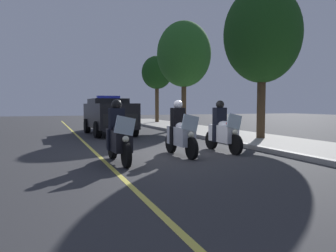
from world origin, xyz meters
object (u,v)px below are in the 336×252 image
(police_suv, at_px, (109,114))
(tree_far_back, at_px, (184,54))
(police_motorcycle_lead_right, at_px, (180,133))
(tree_behind_suv, at_px, (157,73))
(police_motorcycle_trailing, at_px, (223,131))
(tree_mid_block, at_px, (262,35))
(police_motorcycle_lead_left, at_px, (119,137))

(police_suv, relative_size, tree_far_back, 0.72)
(police_motorcycle_lead_right, relative_size, tree_behind_suv, 0.38)
(police_motorcycle_trailing, distance_m, tree_mid_block, 5.84)
(police_suv, bearing_deg, tree_behind_suv, 148.44)
(tree_mid_block, bearing_deg, police_suv, -131.06)
(police_motorcycle_lead_left, height_order, tree_far_back, tree_far_back)
(police_motorcycle_lead_right, relative_size, tree_mid_block, 0.32)
(police_motorcycle_lead_right, relative_size, police_suv, 0.43)
(police_motorcycle_lead_right, bearing_deg, tree_mid_block, 119.79)
(police_motorcycle_lead_left, relative_size, police_motorcycle_lead_right, 1.00)
(police_motorcycle_trailing, height_order, tree_mid_block, tree_mid_block)
(police_motorcycle_lead_left, relative_size, tree_mid_block, 0.32)
(police_motorcycle_lead_right, relative_size, police_motorcycle_trailing, 1.00)
(police_motorcycle_trailing, bearing_deg, police_motorcycle_lead_left, -76.78)
(police_motorcycle_trailing, relative_size, tree_far_back, 0.31)
(police_motorcycle_lead_left, bearing_deg, tree_behind_suv, 158.29)
(police_motorcycle_trailing, xyz_separation_m, tree_mid_block, (-2.61, 3.45, 3.93))
(tree_far_back, bearing_deg, police_motorcycle_trailing, -16.45)
(police_motorcycle_trailing, bearing_deg, police_motorcycle_lead_right, -79.36)
(police_motorcycle_lead_left, distance_m, tree_behind_suv, 19.97)
(police_motorcycle_lead_left, xyz_separation_m, tree_far_back, (-11.22, 6.76, 4.16))
(police_motorcycle_lead_right, distance_m, police_motorcycle_trailing, 1.69)
(police_motorcycle_lead_right, distance_m, tree_mid_block, 7.07)
(police_motorcycle_trailing, bearing_deg, tree_behind_suv, 168.41)
(police_suv, bearing_deg, tree_mid_block, 48.94)
(police_motorcycle_lead_right, xyz_separation_m, tree_mid_block, (-2.92, 5.11, 3.93))
(police_motorcycle_trailing, height_order, tree_far_back, tree_far_back)
(police_suv, bearing_deg, police_motorcycle_lead_left, -8.75)
(police_suv, height_order, tree_far_back, tree_far_back)
(tree_mid_block, bearing_deg, tree_behind_suv, 179.55)
(tree_behind_suv, bearing_deg, police_suv, -31.56)
(police_motorcycle_lead_right, xyz_separation_m, police_suv, (-8.00, -0.73, 0.37))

